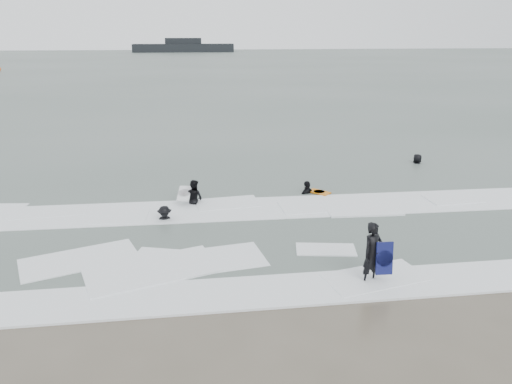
{
  "coord_description": "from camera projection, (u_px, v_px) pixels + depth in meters",
  "views": [
    {
      "loc": [
        -2.1,
        -12.8,
        7.02
      ],
      "look_at": [
        0.0,
        5.0,
        1.1
      ],
      "focal_mm": 35.0,
      "sensor_mm": 36.0,
      "label": 1
    }
  ],
  "objects": [
    {
      "name": "ground",
      "position": [
        276.0,
        281.0,
        14.5
      ],
      "size": [
        320.0,
        320.0,
        0.0
      ],
      "primitive_type": "plane",
      "color": "brown",
      "rests_on": "ground"
    },
    {
      "name": "vessel_horizon",
      "position": [
        184.0,
        47.0,
        149.1
      ],
      "size": [
        29.81,
        5.32,
        4.05
      ],
      "color": "black",
      "rests_on": "ground"
    },
    {
      "name": "surfer_centre",
      "position": [
        370.0,
        282.0,
        14.44
      ],
      "size": [
        0.81,
        0.7,
        1.87
      ],
      "primitive_type": "imported",
      "rotation": [
        0.0,
        0.0,
        0.45
      ],
      "color": "black",
      "rests_on": "ground"
    },
    {
      "name": "surf_foam",
      "position": [
        260.0,
        231.0,
        17.98
      ],
      "size": [
        30.03,
        9.06,
        0.09
      ],
      "color": "white",
      "rests_on": "ground"
    },
    {
      "name": "surfer_wading",
      "position": [
        195.0,
        204.0,
        20.81
      ],
      "size": [
        1.0,
        0.98,
        1.62
      ],
      "primitive_type": "imported",
      "rotation": [
        0.0,
        0.0,
        2.41
      ],
      "color": "black",
      "rests_on": "ground"
    },
    {
      "name": "surfer_breaker",
      "position": [
        165.0,
        221.0,
        18.98
      ],
      "size": [
        1.02,
        0.67,
        1.47
      ],
      "primitive_type": "imported",
      "rotation": [
        0.0,
        0.0,
        0.13
      ],
      "color": "black",
      "rests_on": "ground"
    },
    {
      "name": "sea",
      "position": [
        207.0,
        68.0,
        89.93
      ],
      "size": [
        320.0,
        320.0,
        0.0
      ],
      "primitive_type": "plane",
      "color": "#47544C",
      "rests_on": "ground"
    },
    {
      "name": "surfer_right_far",
      "position": [
        417.0,
        164.0,
        26.97
      ],
      "size": [
        0.93,
        0.99,
        1.7
      ],
      "primitive_type": "imported",
      "rotation": [
        0.0,
        0.0,
        -2.21
      ],
      "color": "black",
      "rests_on": "ground"
    },
    {
      "name": "bodyboards",
      "position": [
        286.0,
        208.0,
        18.89
      ],
      "size": [
        6.7,
        8.84,
        1.25
      ],
      "color": "#0F1349",
      "rests_on": "ground"
    },
    {
      "name": "surfer_right_near",
      "position": [
        307.0,
        194.0,
        22.14
      ],
      "size": [
        1.09,
        0.91,
        1.75
      ],
      "primitive_type": "imported",
      "rotation": [
        0.0,
        0.0,
        -2.57
      ],
      "color": "black",
      "rests_on": "ground"
    }
  ]
}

